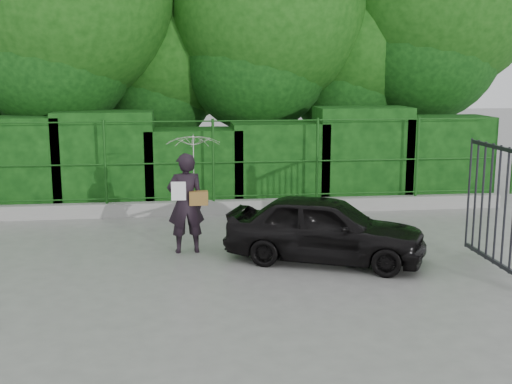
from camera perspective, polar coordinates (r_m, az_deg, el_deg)
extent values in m
plane|color=gray|center=(9.82, -4.63, -7.88)|extent=(80.00, 80.00, 0.00)
cube|color=#9E9E99|center=(14.12, -5.39, -1.43)|extent=(14.00, 0.25, 0.30)
cylinder|color=#154713|center=(14.02, -13.26, 2.60)|extent=(0.06, 0.06, 1.80)
cylinder|color=#154713|center=(13.95, -3.83, 2.83)|extent=(0.06, 0.06, 1.80)
cylinder|color=#154713|center=(14.26, 5.46, 2.98)|extent=(0.06, 0.06, 1.80)
cylinder|color=#154713|center=(14.92, 14.13, 3.05)|extent=(0.06, 0.06, 1.80)
cylinder|color=#154713|center=(14.07, -5.41, -0.43)|extent=(13.60, 0.03, 0.03)
cylinder|color=#154713|center=(13.94, -5.47, 2.59)|extent=(13.60, 0.03, 0.03)
cylinder|color=#154713|center=(13.84, -5.53, 6.28)|extent=(13.60, 0.03, 0.03)
cube|color=black|center=(15.38, -20.64, 2.36)|extent=(2.20, 1.20, 2.11)
cube|color=black|center=(15.03, -13.22, 2.79)|extent=(2.20, 1.20, 2.21)
cube|color=black|center=(14.97, -5.55, 2.18)|extent=(2.20, 1.20, 1.79)
cube|color=black|center=(15.14, 2.04, 2.56)|extent=(2.20, 1.20, 1.92)
cube|color=black|center=(15.55, 9.36, 3.29)|extent=(2.20, 1.20, 2.27)
cube|color=black|center=(16.23, 16.15, 2.91)|extent=(2.20, 1.20, 2.03)
cylinder|color=black|center=(16.73, -16.20, 7.38)|extent=(0.36, 0.36, 4.50)
cylinder|color=black|center=(17.86, -7.45, 5.91)|extent=(0.36, 0.36, 3.25)
sphere|color=#14470F|center=(17.80, -7.61, 12.17)|extent=(3.90, 3.90, 3.90)
cylinder|color=black|center=(16.98, 1.01, 7.44)|extent=(0.36, 0.36, 4.25)
sphere|color=#14470F|center=(17.02, 1.04, 16.04)|extent=(5.10, 5.10, 5.10)
cylinder|color=black|center=(18.20, 8.57, 6.37)|extent=(0.36, 0.36, 3.50)
sphere|color=#14470F|center=(18.16, 8.76, 12.99)|extent=(4.20, 4.20, 4.20)
cylinder|color=black|center=(18.42, 15.03, 8.12)|extent=(0.36, 0.36, 4.75)
cube|color=#25252B|center=(10.90, 20.44, -5.81)|extent=(0.05, 2.00, 0.06)
cube|color=#25252B|center=(10.55, 21.09, 3.61)|extent=(0.05, 2.00, 0.06)
cylinder|color=#25252B|center=(10.51, 21.26, -1.40)|extent=(0.04, 0.04, 1.90)
cylinder|color=#25252B|center=(10.73, 20.64, -1.12)|extent=(0.04, 0.04, 1.90)
cylinder|color=#25252B|center=(10.95, 20.04, -0.86)|extent=(0.04, 0.04, 1.90)
cylinder|color=#25252B|center=(11.17, 19.47, -0.60)|extent=(0.04, 0.04, 1.90)
cylinder|color=#25252B|center=(11.39, 18.92, -0.35)|extent=(0.04, 0.04, 1.90)
cylinder|color=#25252B|center=(11.61, 18.39, -0.11)|extent=(0.04, 0.04, 1.90)
imported|color=black|center=(11.13, -6.26, -0.99)|extent=(0.67, 0.47, 1.75)
imported|color=silver|center=(11.05, -5.57, 2.97)|extent=(0.93, 0.95, 0.85)
cube|color=brown|center=(11.03, -5.12, -0.54)|extent=(0.32, 0.15, 0.24)
cube|color=white|center=(10.96, -6.90, 0.08)|extent=(0.25, 0.02, 0.32)
imported|color=black|center=(10.68, 6.17, -3.24)|extent=(3.53, 2.50, 1.12)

